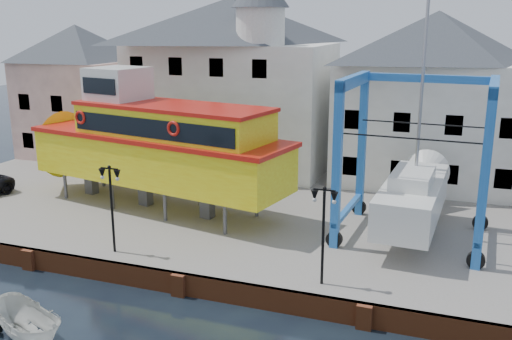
% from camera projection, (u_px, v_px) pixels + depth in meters
% --- Properties ---
extents(ground, '(140.00, 140.00, 0.00)m').
position_uv_depth(ground, '(180.00, 295.00, 24.75)').
color(ground, black).
rests_on(ground, ground).
extents(hardstanding, '(44.00, 22.00, 1.00)m').
position_uv_depth(hardstanding, '(263.00, 209.00, 34.63)').
color(hardstanding, slate).
rests_on(hardstanding, ground).
extents(quay_wall, '(44.00, 0.47, 1.00)m').
position_uv_depth(quay_wall, '(180.00, 284.00, 24.72)').
color(quay_wall, brown).
rests_on(quay_wall, ground).
extents(building_pink, '(8.00, 7.00, 10.30)m').
position_uv_depth(building_pink, '(80.00, 91.00, 45.51)').
color(building_pink, tan).
rests_on(building_pink, hardstanding).
extents(building_white_main, '(14.00, 8.30, 14.00)m').
position_uv_depth(building_white_main, '(233.00, 81.00, 41.23)').
color(building_white_main, silver).
rests_on(building_white_main, hardstanding).
extents(building_white_right, '(12.00, 8.00, 11.20)m').
position_uv_depth(building_white_right, '(433.00, 99.00, 37.39)').
color(building_white_right, silver).
rests_on(building_white_right, hardstanding).
extents(lamp_post_left, '(1.12, 0.32, 4.20)m').
position_uv_depth(lamp_post_left, '(110.00, 187.00, 26.11)').
color(lamp_post_left, black).
rests_on(lamp_post_left, hardstanding).
extents(lamp_post_right, '(1.12, 0.32, 4.20)m').
position_uv_depth(lamp_post_right, '(324.00, 211.00, 22.81)').
color(lamp_post_right, black).
rests_on(lamp_post_right, hardstanding).
extents(tour_boat, '(18.81, 7.79, 7.98)m').
position_uv_depth(tour_boat, '(143.00, 143.00, 32.82)').
color(tour_boat, '#59595E').
rests_on(tour_boat, hardstanding).
extents(travel_lift, '(7.44, 10.29, 15.36)m').
position_uv_depth(travel_lift, '(416.00, 184.00, 28.78)').
color(travel_lift, '#1C56A7').
rests_on(travel_lift, hardstanding).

